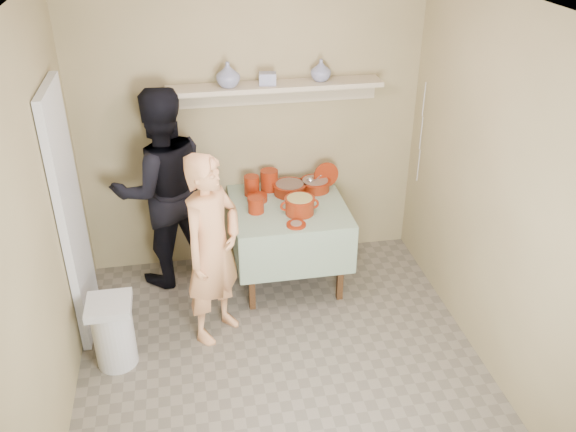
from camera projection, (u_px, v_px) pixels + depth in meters
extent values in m
plane|color=#706758|center=(286.00, 381.00, 4.44)|extent=(3.50, 3.50, 0.00)
cube|color=silver|center=(71.00, 216.00, 4.54)|extent=(0.06, 0.70, 2.00)
cylinder|color=maroon|center=(252.00, 186.00, 5.33)|extent=(0.13, 0.13, 0.18)
cylinder|color=maroon|center=(269.00, 180.00, 5.41)|extent=(0.16, 0.16, 0.19)
cylinder|color=maroon|center=(256.00, 205.00, 5.06)|extent=(0.13, 0.13, 0.13)
cylinder|color=maroon|center=(257.00, 198.00, 5.26)|extent=(0.18, 0.18, 0.05)
cylinder|color=maroon|center=(326.00, 175.00, 5.45)|extent=(0.24, 0.07, 0.23)
imported|color=navy|center=(321.00, 70.00, 5.06)|extent=(0.20, 0.20, 0.18)
imported|color=navy|center=(228.00, 75.00, 4.90)|extent=(0.26, 0.26, 0.20)
cube|color=navy|center=(268.00, 79.00, 4.98)|extent=(0.15, 0.12, 0.10)
imported|color=#E99E64|center=(213.00, 250.00, 4.56)|extent=(0.66, 0.66, 1.54)
imported|color=black|center=(163.00, 189.00, 5.18)|extent=(1.01, 0.87, 1.78)
cube|color=tan|center=(250.00, 127.00, 5.32)|extent=(3.00, 0.02, 2.60)
cube|color=tan|center=(33.00, 250.00, 3.57)|extent=(0.02, 3.50, 2.60)
cube|color=tan|center=(509.00, 206.00, 4.04)|extent=(0.02, 3.50, 2.60)
cube|color=silver|center=(285.00, 9.00, 3.17)|extent=(3.00, 3.50, 0.02)
cube|color=#4C2D16|center=(251.00, 273.00, 5.02)|extent=(0.05, 0.05, 0.71)
cube|color=#4C2D16|center=(341.00, 264.00, 5.14)|extent=(0.05, 0.05, 0.71)
cube|color=#4C2D16|center=(241.00, 228.00, 5.67)|extent=(0.05, 0.05, 0.71)
cube|color=#4C2D16|center=(320.00, 220.00, 5.79)|extent=(0.05, 0.05, 0.71)
cube|color=#4C2D16|center=(288.00, 208.00, 5.22)|extent=(0.90, 0.90, 0.04)
cube|color=#1E5929|center=(288.00, 205.00, 5.21)|extent=(0.96, 0.96, 0.01)
cube|color=#1E5929|center=(299.00, 256.00, 4.90)|extent=(0.96, 0.01, 0.44)
cube|color=#1E5929|center=(279.00, 202.00, 5.73)|extent=(0.96, 0.01, 0.44)
cube|color=#1E5929|center=(234.00, 232.00, 5.24)|extent=(0.01, 0.96, 0.44)
cube|color=#1E5929|center=(342.00, 222.00, 5.39)|extent=(0.01, 0.96, 0.44)
cylinder|color=#661909|center=(290.00, 189.00, 5.37)|extent=(0.28, 0.28, 0.09)
cylinder|color=maroon|center=(290.00, 185.00, 5.35)|extent=(0.30, 0.30, 0.01)
cylinder|color=brown|center=(290.00, 186.00, 5.36)|extent=(0.25, 0.25, 0.05)
cylinder|color=#661909|center=(315.00, 185.00, 5.43)|extent=(0.26, 0.26, 0.09)
cylinder|color=maroon|center=(315.00, 181.00, 5.41)|extent=(0.28, 0.28, 0.01)
cylinder|color=#8C6B54|center=(315.00, 183.00, 5.42)|extent=(0.23, 0.23, 0.05)
cylinder|color=silver|center=(318.00, 178.00, 5.25)|extent=(0.01, 0.22, 0.16)
sphere|color=silver|center=(310.00, 180.00, 5.38)|extent=(0.07, 0.07, 0.07)
cylinder|color=#661909|center=(300.00, 206.00, 5.04)|extent=(0.24, 0.24, 0.14)
cylinder|color=maroon|center=(300.00, 199.00, 5.01)|extent=(0.25, 0.25, 0.01)
cylinder|color=tan|center=(300.00, 201.00, 5.02)|extent=(0.21, 0.21, 0.05)
torus|color=maroon|center=(285.00, 206.00, 5.02)|extent=(0.09, 0.02, 0.09)
torus|color=maroon|center=(314.00, 204.00, 5.06)|extent=(0.09, 0.02, 0.09)
cylinder|color=maroon|center=(296.00, 225.00, 4.89)|extent=(0.16, 0.16, 0.02)
cylinder|color=#8C6B54|center=(296.00, 223.00, 4.89)|extent=(0.09, 0.09, 0.01)
cube|color=#BFAE8D|center=(275.00, 86.00, 5.04)|extent=(1.80, 0.25, 0.04)
cube|color=#BFAE8D|center=(273.00, 93.00, 5.19)|extent=(1.80, 0.02, 0.18)
cylinder|color=silver|center=(114.00, 336.00, 4.49)|extent=(0.30, 0.30, 0.50)
cube|color=silver|center=(109.00, 305.00, 4.36)|extent=(0.32, 0.32, 0.06)
cylinder|color=silver|center=(424.00, 99.00, 5.20)|extent=(0.01, 0.01, 0.30)
cylinder|color=silver|center=(421.00, 133.00, 5.33)|extent=(0.01, 0.01, 0.30)
cylinder|color=silver|center=(418.00, 165.00, 5.46)|extent=(0.01, 0.01, 0.30)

